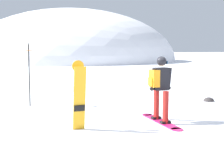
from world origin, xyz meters
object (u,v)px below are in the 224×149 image
Objects in this scene: snowboarder_main at (160,87)px; spare_snowboard at (79,95)px; rock_mid at (209,101)px; piste_marker_near at (29,70)px.

snowboarder_main is 2.14m from spare_snowboard.
snowboarder_main is 3.85m from rock_mid.
piste_marker_near reaches higher than rock_mid.
snowboarder_main is at bearing 0.32° from spare_snowboard.
snowboarder_main is 0.87× the size of piste_marker_near.
snowboarder_main is 1.12× the size of spare_snowboard.
piste_marker_near is 5.22× the size of rock_mid.
rock_mid is (6.22, -1.31, -1.20)m from piste_marker_near.
snowboarder_main is at bearing -148.26° from rock_mid.
rock_mid is (3.18, 1.97, -0.92)m from snowboarder_main.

